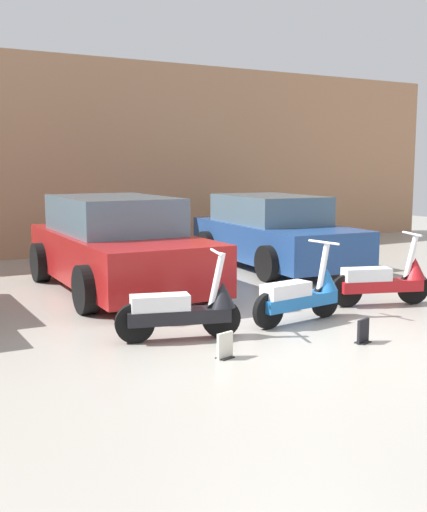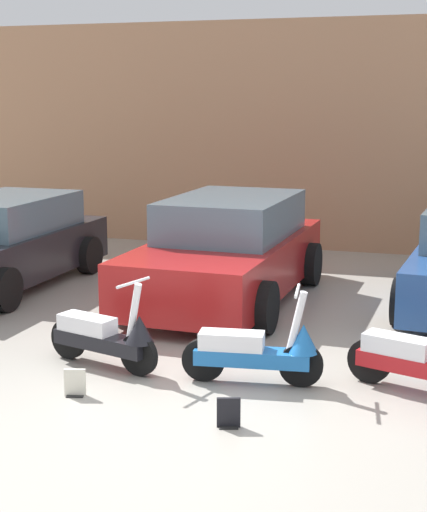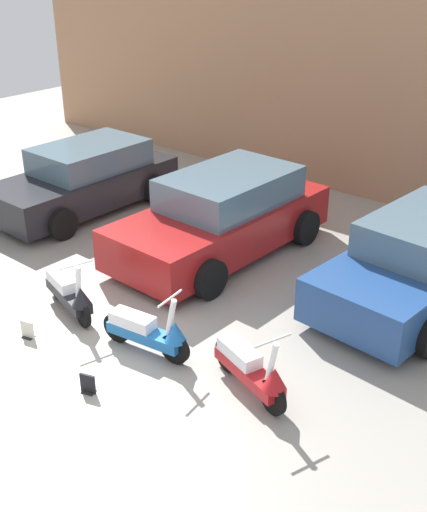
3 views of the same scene
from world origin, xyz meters
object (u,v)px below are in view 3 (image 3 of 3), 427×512
at_px(placard_near_left_scooter, 27,330).
at_px(scooter_front_right, 149,331).
at_px(car_rear_center, 223,216).
at_px(scooter_front_left, 70,293).
at_px(placard_near_right_scooter, 88,384).
at_px(scooter_front_center, 252,369).
at_px(car_rear_right, 421,261).
at_px(car_rear_left, 85,179).

bearing_deg(placard_near_left_scooter, scooter_front_right, 27.23).
bearing_deg(car_rear_center, scooter_front_left, -5.80).
bearing_deg(scooter_front_left, placard_near_right_scooter, -17.52).
height_order(scooter_front_right, scooter_front_center, scooter_front_center).
bearing_deg(car_rear_right, placard_near_right_scooter, -19.59).
relative_size(scooter_front_right, car_rear_center, 0.33).
bearing_deg(scooter_front_left, car_rear_center, 98.10).
relative_size(placard_near_left_scooter, placard_near_right_scooter, 1.00).
distance_m(car_rear_center, car_rear_right, 3.35).
bearing_deg(car_rear_left, car_rear_right, 97.63).
bearing_deg(car_rear_left, placard_near_right_scooter, 50.49).
distance_m(car_rear_left, car_rear_center, 3.40).
distance_m(car_rear_left, placard_near_left_scooter, 4.75).
relative_size(car_rear_left, car_rear_right, 0.97).
relative_size(scooter_front_left, car_rear_left, 0.35).
distance_m(scooter_front_center, car_rear_left, 6.66).
distance_m(scooter_front_left, car_rear_left, 4.12).
xyz_separation_m(placard_near_left_scooter, placard_near_right_scooter, (1.56, -0.26, 0.00)).
bearing_deg(placard_near_right_scooter, placard_near_left_scooter, 170.38).
distance_m(scooter_front_center, car_rear_center, 3.93).
xyz_separation_m(car_rear_right, placard_near_left_scooter, (-3.69, -4.42, -0.52)).
bearing_deg(scooter_front_left, car_rear_left, 152.21).
xyz_separation_m(scooter_front_center, car_rear_center, (-2.71, 2.84, 0.32)).
bearing_deg(car_rear_left, scooter_front_left, 47.23).
relative_size(scooter_front_right, scooter_front_center, 1.01).
xyz_separation_m(car_rear_left, placard_near_right_scooter, (4.56, -3.91, -0.51)).
relative_size(scooter_front_left, placard_near_left_scooter, 5.17).
relative_size(scooter_front_center, car_rear_right, 0.34).
distance_m(scooter_front_left, placard_near_right_scooter, 1.93).
relative_size(car_rear_right, placard_near_left_scooter, 15.38).
height_order(scooter_front_left, placard_near_right_scooter, scooter_front_left).
height_order(car_rear_right, placard_near_right_scooter, car_rear_right).
relative_size(car_rear_center, placard_near_left_scooter, 16.14).
bearing_deg(car_rear_right, car_rear_left, -78.62).
bearing_deg(car_rear_left, car_rear_center, 93.95).
bearing_deg(car_rear_center, car_rear_right, 102.45).
relative_size(car_rear_left, car_rear_center, 0.92).
xyz_separation_m(car_rear_center, placard_near_left_scooter, (-0.39, -3.82, -0.56)).
distance_m(car_rear_center, placard_near_left_scooter, 3.88).
bearing_deg(car_rear_center, scooter_front_center, 45.84).
relative_size(car_rear_left, placard_near_left_scooter, 14.88).
distance_m(scooter_front_right, car_rear_center, 3.25).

